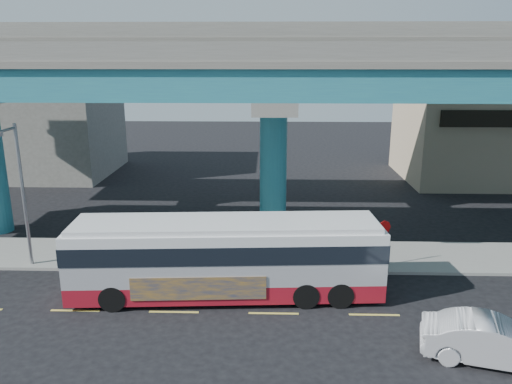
{
  "coord_description": "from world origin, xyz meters",
  "views": [
    {
      "loc": [
        -0.2,
        -18.21,
        9.93
      ],
      "look_at": [
        -0.82,
        4.0,
        3.85
      ],
      "focal_mm": 35.0,
      "sensor_mm": 36.0,
      "label": 1
    }
  ],
  "objects_px": {
    "transit_bus": "(226,255)",
    "sedan": "(493,341)",
    "street_lamp": "(15,176)",
    "stop_sign": "(384,234)"
  },
  "relations": [
    {
      "from": "transit_bus",
      "to": "sedan",
      "type": "height_order",
      "value": "transit_bus"
    },
    {
      "from": "street_lamp",
      "to": "stop_sign",
      "type": "xyz_separation_m",
      "value": [
        16.99,
        0.71,
        -2.85
      ]
    },
    {
      "from": "stop_sign",
      "to": "sedan",
      "type": "bearing_deg",
      "value": -72.23
    },
    {
      "from": "sedan",
      "to": "stop_sign",
      "type": "relative_size",
      "value": 2.12
    },
    {
      "from": "transit_bus",
      "to": "sedan",
      "type": "xyz_separation_m",
      "value": [
        9.28,
        -4.59,
        -1.08
      ]
    },
    {
      "from": "transit_bus",
      "to": "street_lamp",
      "type": "bearing_deg",
      "value": 163.84
    },
    {
      "from": "transit_bus",
      "to": "stop_sign",
      "type": "xyz_separation_m",
      "value": [
        7.22,
        2.91,
        -0.04
      ]
    },
    {
      "from": "sedan",
      "to": "street_lamp",
      "type": "xyz_separation_m",
      "value": [
        -19.05,
        6.79,
        3.89
      ]
    },
    {
      "from": "transit_bus",
      "to": "street_lamp",
      "type": "distance_m",
      "value": 10.4
    },
    {
      "from": "transit_bus",
      "to": "street_lamp",
      "type": "relative_size",
      "value": 1.93
    }
  ]
}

